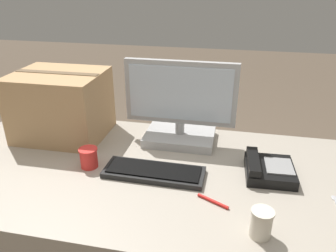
# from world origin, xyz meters

# --- Properties ---
(office_desk) EXTENTS (1.80, 0.90, 0.72)m
(office_desk) POSITION_xyz_m (0.00, 0.00, 0.36)
(office_desk) COLOR #A89E8E
(office_desk) RESTS_ON ground_plane
(monitor) EXTENTS (0.52, 0.24, 0.40)m
(monitor) POSITION_xyz_m (0.11, 0.28, 0.88)
(monitor) COLOR #B7B7B7
(monitor) RESTS_ON office_desk
(keyboard) EXTENTS (0.41, 0.15, 0.03)m
(keyboard) POSITION_xyz_m (0.06, -0.03, 0.74)
(keyboard) COLOR black
(keyboard) RESTS_ON office_desk
(desk_phone) EXTENTS (0.20, 0.22, 0.07)m
(desk_phone) POSITION_xyz_m (0.52, 0.06, 0.75)
(desk_phone) COLOR black
(desk_phone) RESTS_ON office_desk
(paper_cup_left) EXTENTS (0.08, 0.08, 0.09)m
(paper_cup_left) POSITION_xyz_m (-0.22, -0.03, 0.77)
(paper_cup_left) COLOR red
(paper_cup_left) RESTS_ON office_desk
(paper_cup_right) EXTENTS (0.07, 0.07, 0.10)m
(paper_cup_right) POSITION_xyz_m (0.47, -0.30, 0.77)
(paper_cup_right) COLOR beige
(paper_cup_right) RESTS_ON office_desk
(cardboard_box) EXTENTS (0.42, 0.35, 0.33)m
(cardboard_box) POSITION_xyz_m (-0.47, 0.24, 0.89)
(cardboard_box) COLOR tan
(cardboard_box) RESTS_ON office_desk
(pen_marker) EXTENTS (0.12, 0.07, 0.01)m
(pen_marker) POSITION_xyz_m (0.31, -0.17, 0.73)
(pen_marker) COLOR red
(pen_marker) RESTS_ON office_desk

